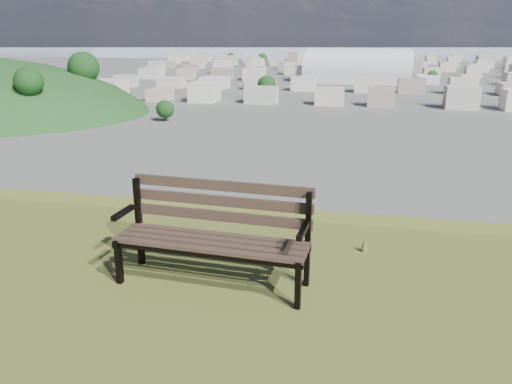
# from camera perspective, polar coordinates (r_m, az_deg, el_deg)

# --- Properties ---
(park_bench) EXTENTS (1.83, 0.69, 0.94)m
(park_bench) POSITION_cam_1_polar(r_m,az_deg,el_deg) (4.70, -4.73, -4.19)
(park_bench) COLOR #432E27
(park_bench) RESTS_ON hilltop_mesa
(arena) EXTENTS (62.75, 32.60, 25.37)m
(arena) POSITION_cam_1_polar(r_m,az_deg,el_deg) (301.52, 11.57, 13.29)
(arena) COLOR silver
(arena) RESTS_ON ground
(city_blocks) EXTENTS (395.00, 361.00, 7.00)m
(city_blocks) POSITION_cam_1_polar(r_m,az_deg,el_deg) (397.10, 11.97, 13.88)
(city_blocks) COLOR beige
(city_blocks) RESTS_ON ground
(city_trees) EXTENTS (406.52, 387.20, 9.98)m
(city_trees) POSITION_cam_1_polar(r_m,az_deg,el_deg) (322.99, 7.04, 13.57)
(city_trees) COLOR black
(city_trees) RESTS_ON ground
(bay_water) EXTENTS (2400.00, 700.00, 0.12)m
(bay_water) POSITION_cam_1_polar(r_m,az_deg,el_deg) (902.35, 12.28, 15.57)
(bay_water) COLOR #95ADBD
(bay_water) RESTS_ON ground
(far_hills) EXTENTS (2050.00, 340.00, 60.00)m
(far_hills) POSITION_cam_1_polar(r_m,az_deg,el_deg) (1406.28, 9.85, 17.37)
(far_hills) COLOR #919DB4
(far_hills) RESTS_ON ground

